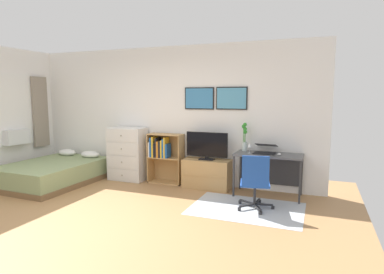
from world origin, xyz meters
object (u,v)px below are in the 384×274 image
dresser (128,154)px  computer_mouse (279,154)px  tv_stand (207,174)px  laptop (265,149)px  bed (54,172)px  desk (269,161)px  television (207,146)px  bookshelf (163,153)px  office_chair (255,181)px  bamboo_vase (245,137)px  wine_glass (249,146)px

dresser → computer_mouse: bearing=-2.0°
computer_mouse → tv_stand: bearing=174.8°
tv_stand → laptop: (1.07, 0.01, 0.53)m
bed → desk: 4.20m
television → computer_mouse: size_ratio=7.71×
bookshelf → tv_stand: size_ratio=1.11×
dresser → bookshelf: dresser is taller
desk → office_chair: bearing=-94.9°
dresser → bamboo_vase: bearing=2.4°
bed → desk: size_ratio=1.74×
bed → wine_glass: 3.89m
office_chair → desk: bearing=73.8°
bookshelf → desk: size_ratio=0.86×
bamboo_vase → wine_glass: size_ratio=2.86×
office_chair → bamboo_vase: bamboo_vase is taller
dresser → office_chair: (2.80, -0.87, -0.09)m
television → office_chair: (1.07, -0.86, -0.35)m
television → office_chair: television is taller
bed → television: size_ratio=2.48×
bookshelf → office_chair: 2.22m
television → laptop: television is taller
tv_stand → television: size_ratio=1.11×
bed → office_chair: 4.04m
television → desk: size_ratio=0.70×
bookshelf → dresser: bearing=-175.4°
laptop → desk: bearing=-7.5°
bookshelf → desk: (2.09, -0.05, 0.01)m
wine_glass → desk: bearing=19.4°
bamboo_vase → wine_glass: (0.13, -0.21, -0.12)m
dresser → tv_stand: dresser is taller
office_chair → computer_mouse: 0.86m
television → bamboo_vase: bearing=9.0°
desk → bamboo_vase: bamboo_vase is taller
bed → bookshelf: size_ratio=2.02×
television → bamboo_vase: (0.69, 0.11, 0.19)m
computer_mouse → wine_glass: bearing=179.8°
bookshelf → laptop: bookshelf is taller
tv_stand → desk: bearing=-0.3°
desk → laptop: 0.22m
dresser → laptop: bearing=0.5°
bed → bookshelf: bookshelf is taller
television → office_chair: bearing=-38.9°
bed → wine_glass: bearing=11.1°
desk → bamboo_vase: bearing=168.7°
laptop → bed: bearing=-165.9°
bamboo_vase → television: bearing=-171.0°
computer_mouse → television: bearing=175.7°
wine_glass → bookshelf: bearing=174.5°
bamboo_vase → office_chair: bearing=-68.5°
bed → dresser: bearing=32.9°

